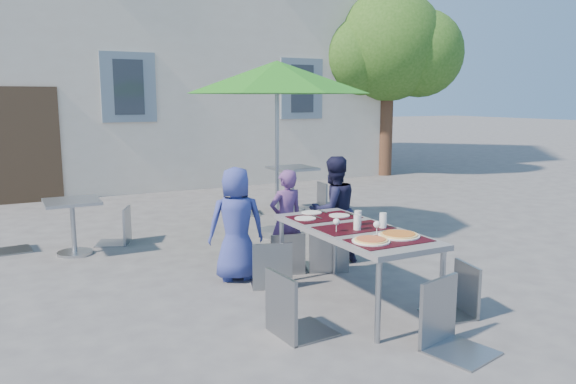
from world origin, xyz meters
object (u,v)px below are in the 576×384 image
cafe_table_0 (73,219)px  bg_chair_r_0 (119,204)px  chair_2 (328,218)px  chair_5 (452,273)px  chair_0 (271,236)px  patio_umbrella (277,79)px  chair_3 (292,264)px  dining_table (354,233)px  pizza_near_left (371,240)px  child_1 (286,220)px  pizza_near_right (399,235)px  bg_chair_l_0 (0,208)px  bg_chair_r_1 (317,180)px  cafe_table_1 (292,180)px  child_0 (236,224)px  child_2 (333,210)px  chair_4 (459,259)px  bg_chair_l_1 (243,186)px  chair_1 (286,228)px

cafe_table_0 → bg_chair_r_0: bearing=25.1°
chair_2 → chair_5: chair_5 is taller
chair_0 → chair_2: chair_2 is taller
chair_0 → patio_umbrella: size_ratio=0.36×
chair_3 → dining_table: bearing=24.7°
pizza_near_left → chair_5: 0.76m
chair_3 → chair_5: 1.28m
child_1 → pizza_near_right: bearing=93.0°
bg_chair_l_0 → bg_chair_r_1: (5.11, 0.62, -0.07)m
chair_0 → chair_5: 2.10m
chair_5 → cafe_table_1: chair_5 is taller
dining_table → chair_2: bearing=71.8°
bg_chair_r_1 → bg_chair_l_0: bearing=-173.0°
chair_2 → bg_chair_r_0: 3.03m
cafe_table_0 → bg_chair_l_0: (-0.81, 0.54, 0.12)m
chair_2 → bg_chair_r_1: (1.77, 3.24, -0.10)m
cafe_table_1 → bg_chair_r_1: bearing=-9.7°
child_0 → bg_chair_r_0: child_0 is taller
child_2 → patio_umbrella: patio_umbrella is taller
chair_4 → cafe_table_1: (0.95, 5.04, 0.01)m
pizza_near_left → cafe_table_0: pizza_near_left is taller
bg_chair_l_0 → bg_chair_l_1: 3.77m
chair_1 → cafe_table_1: 3.65m
child_0 → chair_0: size_ratio=1.33×
child_1 → bg_chair_r_1: (2.17, 2.96, -0.07)m
child_1 → chair_5: child_1 is taller
chair_0 → bg_chair_l_0: bg_chair_l_0 is taller
chair_1 → chair_5: size_ratio=0.85×
child_1 → bg_chair_l_0: child_1 is taller
cafe_table_0 → pizza_near_right: bearing=-56.5°
child_0 → bg_chair_l_0: child_0 is taller
pizza_near_right → bg_chair_l_0: (-3.17, 4.11, -0.18)m
bg_chair_r_1 → child_1: bearing=-126.3°
chair_4 → patio_umbrella: bearing=92.1°
child_1 → bg_chair_r_0: bearing=-58.4°
child_2 → bg_chair_r_1: child_2 is taller
chair_4 → patio_umbrella: 3.88m
child_1 → chair_4: size_ratio=1.29×
pizza_near_left → chair_0: 1.37m
chair_1 → bg_chair_r_0: (-1.42, 2.24, 0.03)m
child_1 → chair_2: (0.40, -0.28, 0.03)m
pizza_near_left → child_1: size_ratio=0.28×
dining_table → pizza_near_right: pizza_near_right is taller
child_0 → chair_2: (1.06, -0.18, -0.01)m
pizza_near_left → chair_0: chair_0 is taller
pizza_near_right → pizza_near_left: bearing=-172.3°
child_2 → chair_3: 2.20m
child_2 → chair_3: size_ratio=1.24×
child_1 → bg_chair_r_1: bearing=-130.4°
child_1 → child_2: size_ratio=0.90×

